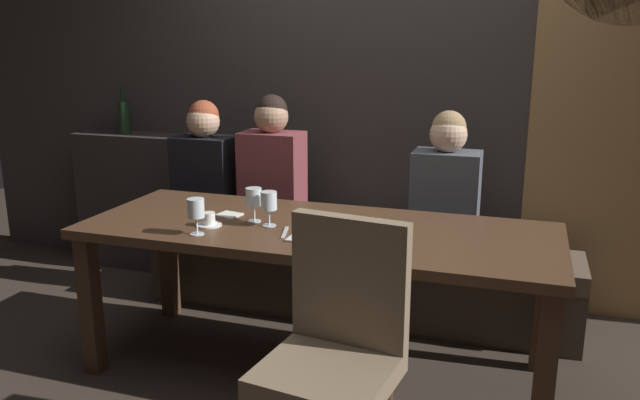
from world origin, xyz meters
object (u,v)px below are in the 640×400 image
Objects in this scene: wine_bottle_dark_red at (124,117)px; wine_glass_end_left at (254,198)px; diner_redhead at (205,168)px; dessert_plate at (314,235)px; dining_table at (317,244)px; wine_glass_center_back at (269,202)px; diner_bearded at (272,168)px; fork_on_table at (285,233)px; diner_far_end at (446,185)px; chair_near_side at (337,339)px; espresso_cup at (209,220)px; wine_glass_center_front at (196,209)px; banquette_bench at (355,277)px.

wine_bottle_dark_red is 1.77m from wine_glass_end_left.
diner_redhead is 4.11× the size of dessert_plate.
wine_glass_center_back is at bearing -163.56° from dining_table.
fork_on_table is (0.42, -0.88, -0.10)m from diner_bearded.
chair_near_side is at bearing -97.28° from diner_far_end.
wine_bottle_dark_red is at bearing 139.67° from chair_near_side.
espresso_cup is at bearing -138.31° from diner_far_end.
wine_bottle_dark_red is at bearing 146.21° from dessert_plate.
wine_glass_center_front reaches higher than fork_on_table.
banquette_bench is (0.00, 0.70, -0.42)m from dining_table.
diner_redhead is at bearing 116.19° from wine_glass_center_front.
chair_near_side is 8.17× the size of espresso_cup.
chair_near_side is (0.31, -0.72, -0.09)m from dining_table.
wine_bottle_dark_red reaches higher than chair_near_side.
wine_glass_center_back is 1.00× the size of wine_glass_end_left.
wine_glass_center_back is at bearing 127.94° from fork_on_table.
diner_far_end is 2.26m from wine_bottle_dark_red.
chair_near_side reaches higher than wine_glass_end_left.
wine_glass_center_front is 0.16m from espresso_cup.
diner_bearded is 1.07× the size of diner_far_end.
diner_redhead is 0.95× the size of diner_bearded.
diner_bearded reaches higher than wine_glass_end_left.
wine_glass_center_front is at bearing 150.94° from chair_near_side.
espresso_cup is (-0.27, -0.09, -0.09)m from wine_glass_center_back.
fork_on_table is (1.63, -1.16, -0.33)m from wine_bottle_dark_red.
wine_glass_end_left is at bearing -113.40° from banquette_bench.
dessert_plate reaches higher than fork_on_table.
chair_near_side is 5.16× the size of dessert_plate.
dining_table is 0.59m from wine_glass_center_front.
espresso_cup is (-0.98, -0.87, -0.05)m from diner_far_end.
dessert_plate is at bearing -117.04° from diner_far_end.
dessert_plate is (1.00, -0.88, -0.07)m from diner_redhead.
wine_glass_end_left reaches higher than espresso_cup.
banquette_bench is 13.16× the size of dessert_plate.
fork_on_table is (0.21, -0.13, -0.11)m from wine_glass_end_left.
wine_bottle_dark_red is at bearing 144.01° from wine_glass_end_left.
chair_near_side is 2.73m from wine_bottle_dark_red.
wine_glass_center_back is (-0.22, -0.76, 0.63)m from banquette_bench.
fork_on_table is (-0.42, 0.57, 0.18)m from chair_near_side.
fork_on_table is at bearing -124.82° from dining_table.
diner_far_end is (1.46, 0.02, -0.01)m from diner_redhead.
espresso_cup is (0.48, -0.86, -0.05)m from diner_redhead.
wine_glass_center_back reaches higher than dining_table.
diner_bearded is 5.03× the size of wine_glass_center_front.
wine_bottle_dark_red is (-1.20, 0.28, 0.23)m from diner_bearded.
wine_bottle_dark_red reaches higher than wine_glass_center_back.
banquette_bench is at bearing 92.63° from dessert_plate.
banquette_bench is 15.24× the size of wine_glass_center_front.
fork_on_table is (-0.10, -0.85, 0.51)m from banquette_bench.
wine_glass_end_left is (-0.81, -0.74, 0.04)m from diner_far_end.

